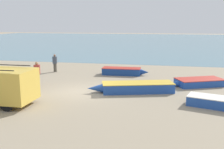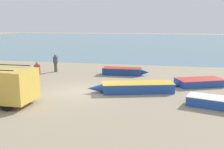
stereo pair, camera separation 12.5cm
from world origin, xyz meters
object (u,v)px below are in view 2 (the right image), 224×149
Objects in this scene: fishing_rowboat_0 at (135,87)px; fishing_rowboat_4 at (124,71)px; fisherman_0 at (55,61)px; fisherman_1 at (37,71)px; fishing_rowboat_1 at (10,76)px; fishing_rowboat_2 at (199,82)px.

fishing_rowboat_0 reaches higher than fishing_rowboat_4.
fisherman_1 reaches higher than fisherman_0.
fisherman_0 reaches higher than fishing_rowboat_4.
fishing_rowboat_0 is at bearing -92.52° from fishing_rowboat_1.
fishing_rowboat_0 is at bearing 60.32° from fisherman_0.
fishing_rowboat_0 is at bearing -75.37° from fishing_rowboat_4.
fisherman_0 is (-8.07, 5.67, 0.67)m from fishing_rowboat_0.
fishing_rowboat_0 is at bearing 7.87° from fishing_rowboat_2.
fisherman_0 is at bearing -51.42° from fishing_rowboat_0.
fishing_rowboat_1 is at bearing -39.35° from fisherman_1.
fishing_rowboat_1 is (-10.10, 1.57, 0.01)m from fishing_rowboat_0.
fisherman_1 is (2.96, -1.12, 0.71)m from fishing_rowboat_1.
fisherman_0 is at bearing -98.51° from fisherman_1.
fisherman_1 reaches higher than fishing_rowboat_0.
fisherman_1 is (-11.44, -2.24, 0.78)m from fishing_rowboat_2.
fishing_rowboat_1 is at bearing -20.89° from fisherman_0.
fishing_rowboat_1 is 4.63m from fisherman_0.
fishing_rowboat_4 reaches higher than fishing_rowboat_2.
fishing_rowboat_4 is (8.44, 4.03, -0.02)m from fishing_rowboat_1.
fishing_rowboat_1 is 1.13× the size of fishing_rowboat_4.
fishing_rowboat_0 is at bearing 157.80° from fisherman_1.
fishing_rowboat_2 is at bearing -27.90° from fishing_rowboat_4.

